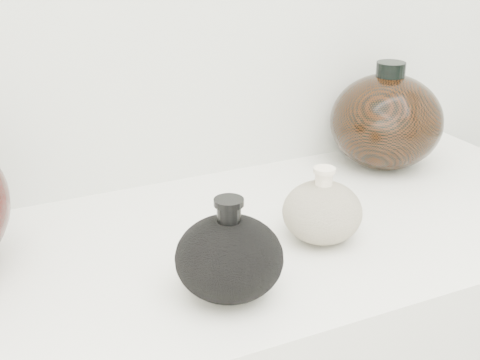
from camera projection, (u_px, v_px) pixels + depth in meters
name	position (u px, v px, depth m)	size (l,w,h in m)	color
black_gourd_vase	(229.00, 257.00, 0.83)	(0.16, 0.16, 0.13)	black
cream_gourd_vase	(322.00, 211.00, 0.97)	(0.14, 0.14, 0.11)	beige
right_round_pot	(386.00, 121.00, 1.22)	(0.22, 0.22, 0.20)	black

